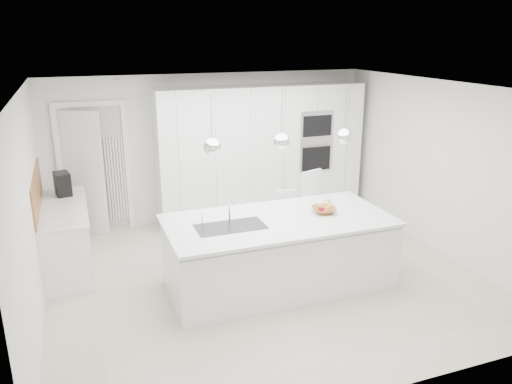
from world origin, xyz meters
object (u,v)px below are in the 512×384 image
object	(u,v)px
espresso_machine	(63,184)
bar_stool_left	(289,225)
island_base	(280,255)
fruit_bowl	(324,210)
bar_stool_right	(315,211)

from	to	relation	value
espresso_machine	bar_stool_left	bearing A→B (deg)	-32.15
island_base	bar_stool_left	world-z (taller)	bar_stool_left
fruit_bowl	bar_stool_right	xyz separation A→B (m)	(0.34, 0.89, -0.36)
bar_stool_left	bar_stool_right	xyz separation A→B (m)	(0.49, 0.14, 0.10)
bar_stool_right	bar_stool_left	bearing A→B (deg)	177.05
espresso_machine	bar_stool_right	world-z (taller)	espresso_machine
island_base	espresso_machine	xyz separation A→B (m)	(-2.53, 2.03, 0.64)
fruit_bowl	espresso_machine	bearing A→B (deg)	147.96
bar_stool_left	bar_stool_right	world-z (taller)	bar_stool_right
espresso_machine	bar_stool_left	size ratio (longest dim) A/B	0.34
island_base	fruit_bowl	bearing A→B (deg)	4.46
bar_stool_right	fruit_bowl	bearing A→B (deg)	-129.89
island_base	espresso_machine	bearing A→B (deg)	141.24
fruit_bowl	bar_stool_right	size ratio (longest dim) A/B	0.27
island_base	bar_stool_left	size ratio (longest dim) A/B	2.91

